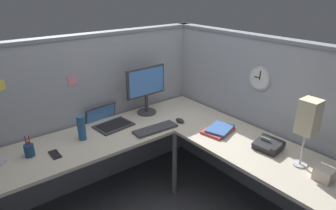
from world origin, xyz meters
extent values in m
plane|color=#47474C|center=(0.00, 0.00, 0.00)|extent=(6.80, 6.80, 0.00)
cube|color=#999EA8|center=(-0.36, 0.87, 0.78)|extent=(2.57, 0.10, 1.55)
cube|color=gray|center=(-0.36, 0.87, 1.56)|extent=(2.57, 0.12, 0.03)
cube|color=#999EA8|center=(0.87, -0.27, 0.78)|extent=(0.10, 2.37, 1.55)
cube|color=gray|center=(0.87, -0.27, 1.56)|extent=(0.12, 2.37, 0.03)
cube|color=beige|center=(-0.38, 0.47, 0.71)|extent=(2.35, 0.66, 0.03)
cube|color=beige|center=(0.47, -0.60, 0.71)|extent=(0.66, 1.49, 0.03)
cylinder|color=slate|center=(0.16, 0.16, 0.35)|extent=(0.05, 0.05, 0.70)
cylinder|color=#38383D|center=(0.17, 0.64, 0.74)|extent=(0.20, 0.20, 0.02)
cylinder|color=#38383D|center=(0.17, 0.64, 0.84)|extent=(0.04, 0.04, 0.20)
cube|color=#38383D|center=(0.17, 0.64, 1.08)|extent=(0.46, 0.05, 0.30)
cube|color=#4C84D8|center=(0.17, 0.62, 1.08)|extent=(0.42, 0.02, 0.26)
cube|color=#38383D|center=(-0.27, 0.57, 0.74)|extent=(0.36, 0.28, 0.02)
cube|color=black|center=(-0.27, 0.57, 0.75)|extent=(0.31, 0.21, 0.00)
cube|color=#38383D|center=(-0.29, 0.79, 0.77)|extent=(0.35, 0.10, 0.22)
cube|color=#4C84D8|center=(-0.29, 0.79, 0.77)|extent=(0.31, 0.09, 0.18)
cube|color=#38383D|center=(0.01, 0.26, 0.74)|extent=(0.44, 0.16, 0.02)
ellipsoid|color=#232326|center=(0.30, 0.25, 0.75)|extent=(0.06, 0.10, 0.03)
cylinder|color=navy|center=(-1.05, 0.51, 0.78)|extent=(0.08, 0.08, 0.10)
cylinder|color=#1E1EB2|center=(-1.06, 0.52, 0.84)|extent=(0.01, 0.01, 0.13)
cylinder|color=#B21E1E|center=(-1.03, 0.50, 0.84)|extent=(0.01, 0.01, 0.13)
cylinder|color=#D8591E|center=(-1.04, 0.52, 0.85)|extent=(0.03, 0.03, 0.01)
cube|color=black|center=(-0.89, 0.40, 0.73)|extent=(0.07, 0.14, 0.01)
cylinder|color=#26598C|center=(-0.60, 0.51, 0.84)|extent=(0.07, 0.07, 0.22)
cube|color=#232326|center=(0.53, -0.60, 0.77)|extent=(0.21, 0.22, 0.10)
cube|color=#8CA58C|center=(0.53, -0.57, 0.80)|extent=(0.02, 0.09, 0.04)
cube|color=#232326|center=(0.54, -0.69, 0.79)|extent=(0.19, 0.06, 0.04)
cube|color=#BF3F38|center=(0.44, -0.13, 0.74)|extent=(0.31, 0.26, 0.02)
cube|color=#335999|center=(0.45, -0.14, 0.76)|extent=(0.31, 0.26, 0.02)
cylinder|color=#B7BABF|center=(0.52, -0.89, 0.74)|extent=(0.11, 0.11, 0.01)
cylinder|color=#B7BABF|center=(0.52, -0.89, 0.87)|extent=(0.02, 0.02, 0.27)
cube|color=beige|center=(0.52, -0.89, 1.13)|extent=(0.13, 0.13, 0.26)
cube|color=beige|center=(0.48, -1.09, 0.78)|extent=(0.12, 0.12, 0.09)
cylinder|color=#B7BABF|center=(0.82, -0.25, 1.20)|extent=(0.03, 0.22, 0.22)
cylinder|color=white|center=(0.80, -0.25, 1.20)|extent=(0.00, 0.19, 0.19)
cube|color=black|center=(0.80, -0.23, 1.21)|extent=(0.00, 0.06, 0.01)
cube|color=black|center=(0.80, -0.26, 1.24)|extent=(0.00, 0.01, 0.08)
cube|color=pink|center=(-0.52, 0.82, 1.18)|extent=(0.09, 0.00, 0.09)
camera|label=1|loc=(-1.45, -1.78, 2.00)|focal=31.87mm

